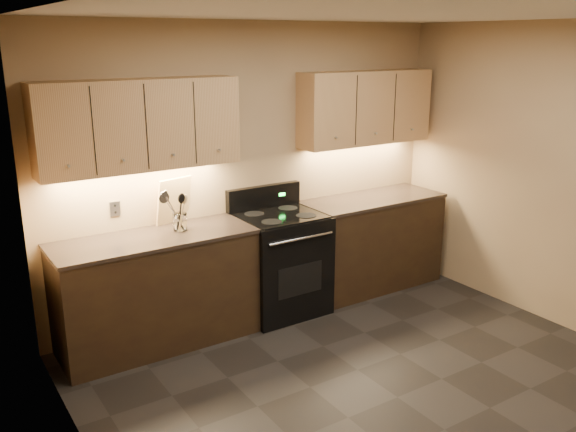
% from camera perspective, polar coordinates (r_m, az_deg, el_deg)
% --- Properties ---
extents(floor, '(4.00, 4.00, 0.00)m').
position_cam_1_polar(floor, '(4.57, 10.20, -16.35)').
color(floor, black).
rests_on(floor, ground).
extents(ceiling, '(4.00, 4.00, 0.00)m').
position_cam_1_polar(ceiling, '(3.87, 12.21, 18.25)').
color(ceiling, silver).
rests_on(ceiling, wall_back).
extents(wall_back, '(4.00, 0.04, 2.60)m').
position_cam_1_polar(wall_back, '(5.59, -3.24, 4.42)').
color(wall_back, tan).
rests_on(wall_back, ground).
extents(wall_left, '(0.04, 4.00, 2.60)m').
position_cam_1_polar(wall_left, '(3.06, -17.21, -6.43)').
color(wall_left, tan).
rests_on(wall_left, ground).
extents(counter_left, '(1.62, 0.62, 0.93)m').
position_cam_1_polar(counter_left, '(5.13, -12.17, -6.82)').
color(counter_left, black).
rests_on(counter_left, ground).
extents(counter_right, '(1.46, 0.62, 0.93)m').
position_cam_1_polar(counter_right, '(6.23, 7.73, -2.40)').
color(counter_right, black).
rests_on(counter_right, ground).
extents(stove, '(0.76, 0.68, 1.14)m').
position_cam_1_polar(stove, '(5.59, -0.76, -4.31)').
color(stove, black).
rests_on(stove, ground).
extents(upper_cab_left, '(1.60, 0.30, 0.70)m').
position_cam_1_polar(upper_cab_left, '(4.91, -13.74, 8.28)').
color(upper_cab_left, tan).
rests_on(upper_cab_left, wall_back).
extents(upper_cab_right, '(1.44, 0.30, 0.70)m').
position_cam_1_polar(upper_cab_right, '(6.06, 7.28, 10.03)').
color(upper_cab_right, tan).
rests_on(upper_cab_right, wall_back).
extents(outlet_plate, '(0.08, 0.01, 0.12)m').
position_cam_1_polar(outlet_plate, '(5.12, -15.88, 0.65)').
color(outlet_plate, '#B2B5BA').
rests_on(outlet_plate, wall_back).
extents(utensil_crock, '(0.15, 0.15, 0.14)m').
position_cam_1_polar(utensil_crock, '(5.07, -10.06, -0.59)').
color(utensil_crock, white).
rests_on(utensil_crock, counter_left).
extents(cutting_board, '(0.33, 0.17, 0.40)m').
position_cam_1_polar(cutting_board, '(5.24, -10.63, 1.43)').
color(cutting_board, tan).
rests_on(cutting_board, counter_left).
extents(wooden_spoon, '(0.13, 0.07, 0.29)m').
position_cam_1_polar(wooden_spoon, '(5.02, -10.21, 0.33)').
color(wooden_spoon, tan).
rests_on(wooden_spoon, utensil_crock).
extents(black_spoon, '(0.07, 0.12, 0.31)m').
position_cam_1_polar(black_spoon, '(5.07, -10.26, 0.57)').
color(black_spoon, black).
rests_on(black_spoon, utensil_crock).
extents(steel_spatula, '(0.26, 0.15, 0.40)m').
position_cam_1_polar(steel_spatula, '(5.05, -9.94, 1.08)').
color(steel_spatula, silver).
rests_on(steel_spatula, utensil_crock).
extents(steel_skimmer, '(0.26, 0.12, 0.35)m').
position_cam_1_polar(steel_skimmer, '(5.04, -9.86, 0.81)').
color(steel_skimmer, silver).
rests_on(steel_skimmer, utensil_crock).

